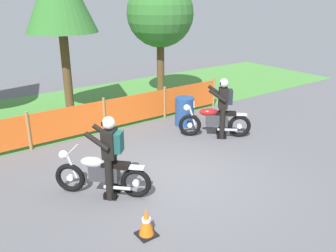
# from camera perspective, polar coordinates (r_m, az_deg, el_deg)

# --- Properties ---
(ground) EXTENTS (24.00, 24.00, 0.02)m
(ground) POSITION_cam_1_polar(r_m,az_deg,el_deg) (8.29, 0.92, -7.82)
(ground) COLOR #5B5B60
(grass_verge) EXTENTS (24.00, 5.37, 0.01)m
(grass_verge) POSITION_cam_1_polar(r_m,az_deg,el_deg) (13.25, -15.06, 2.51)
(grass_verge) COLOR #4C8C3D
(grass_verge) RESTS_ON ground
(barrier_fence) EXTENTS (8.73, 0.08, 1.05)m
(barrier_fence) POSITION_cam_1_polar(r_m,az_deg,el_deg) (10.73, -9.94, 1.76)
(barrier_fence) COLOR #997547
(barrier_fence) RESTS_ON ground
(tree_near_right) EXTENTS (2.42, 2.42, 4.38)m
(tree_near_right) POSITION_cam_1_polar(r_m,az_deg,el_deg) (13.69, -1.23, 17.16)
(tree_near_right) COLOR brown
(tree_near_right) RESTS_ON ground
(motorcycle_lead) EXTENTS (1.50, 1.51, 0.96)m
(motorcycle_lead) POSITION_cam_1_polar(r_m,az_deg,el_deg) (7.49, -10.39, -7.38)
(motorcycle_lead) COLOR black
(motorcycle_lead) RESTS_ON ground
(motorcycle_trailing) EXTENTS (1.64, 1.39, 0.97)m
(motorcycle_trailing) POSITION_cam_1_polar(r_m,az_deg,el_deg) (10.37, 7.27, 0.82)
(motorcycle_trailing) COLOR black
(motorcycle_trailing) RESTS_ON ground
(rider_lead) EXTENTS (0.76, 0.77, 1.69)m
(rider_lead) POSITION_cam_1_polar(r_m,az_deg,el_deg) (7.21, -8.98, -4.11)
(rider_lead) COLOR black
(rider_lead) RESTS_ON ground
(rider_trailing) EXTENTS (0.78, 0.74, 1.69)m
(rider_trailing) POSITION_cam_1_polar(r_m,az_deg,el_deg) (10.24, 8.64, 3.34)
(rider_trailing) COLOR black
(rider_trailing) RESTS_ON ground
(traffic_cone) EXTENTS (0.32, 0.32, 0.53)m
(traffic_cone) POSITION_cam_1_polar(r_m,az_deg,el_deg) (6.34, -3.42, -14.82)
(traffic_cone) COLOR black
(traffic_cone) RESTS_ON ground
(spare_drum) EXTENTS (0.58, 0.58, 0.88)m
(spare_drum) POSITION_cam_1_polar(r_m,az_deg,el_deg) (11.20, 2.60, 2.31)
(spare_drum) COLOR navy
(spare_drum) RESTS_ON ground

